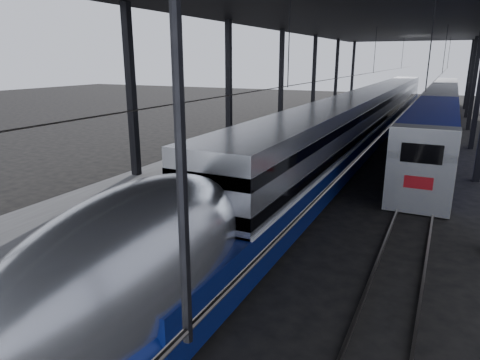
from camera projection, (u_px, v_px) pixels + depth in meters
The scene contains 8 objects.
ground at pixel (179, 255), 14.76m from camera, with size 160.00×160.00×0.00m, color black.
platform at pixel (285, 139), 33.40m from camera, with size 6.00×80.00×1.00m, color #4C4C4F.
yellow_strip at pixel (320, 135), 32.08m from camera, with size 0.30×80.00×0.01m, color gold.
rails at pixel (391, 154), 30.14m from camera, with size 6.52×80.00×0.16m.
canopy at pixel (364, 19), 28.78m from camera, with size 18.00×75.00×9.47m.
tgv_train at pixel (365, 120), 33.28m from camera, with size 2.88×65.20×4.13m.
second_train at pixel (440, 108), 41.54m from camera, with size 2.75×56.05×3.78m.
child at pixel (68, 256), 11.43m from camera, with size 0.33×0.21×0.89m, color #4E231A.
Camera 1 is at (7.81, -11.21, 6.51)m, focal length 32.00 mm.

